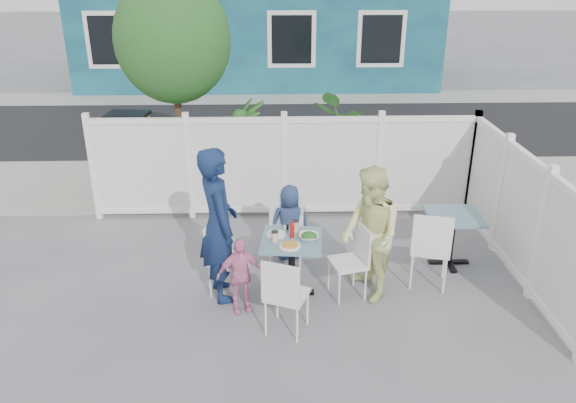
{
  "coord_description": "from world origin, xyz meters",
  "views": [
    {
      "loc": [
        -0.06,
        -5.68,
        3.75
      ],
      "look_at": [
        0.11,
        0.56,
        1.04
      ],
      "focal_mm": 35.0,
      "sensor_mm": 36.0,
      "label": 1
    }
  ],
  "objects_px": {
    "main_table": "(292,251)",
    "chair_left": "(223,253)",
    "spare_table": "(453,226)",
    "boy": "(290,223)",
    "woman": "(370,235)",
    "toddler": "(240,275)",
    "chair_near": "(284,292)",
    "man": "(218,225)",
    "chair_right": "(354,256)",
    "utility_cabinet": "(131,149)",
    "chair_back": "(286,221)"
  },
  "relations": [
    {
      "from": "utility_cabinet",
      "to": "man",
      "type": "distance_m",
      "value": 4.31
    },
    {
      "from": "spare_table",
      "to": "toddler",
      "type": "distance_m",
      "value": 2.9
    },
    {
      "from": "main_table",
      "to": "chair_left",
      "type": "height_order",
      "value": "chair_left"
    },
    {
      "from": "utility_cabinet",
      "to": "boy",
      "type": "distance_m",
      "value": 4.04
    },
    {
      "from": "chair_left",
      "to": "toddler",
      "type": "relative_size",
      "value": 1.0
    },
    {
      "from": "main_table",
      "to": "chair_right",
      "type": "height_order",
      "value": "chair_right"
    },
    {
      "from": "spare_table",
      "to": "boy",
      "type": "distance_m",
      "value": 2.13
    },
    {
      "from": "man",
      "to": "chair_near",
      "type": "bearing_deg",
      "value": -155.8
    },
    {
      "from": "main_table",
      "to": "spare_table",
      "type": "xyz_separation_m",
      "value": [
        2.13,
        0.67,
        -0.02
      ]
    },
    {
      "from": "chair_right",
      "to": "toddler",
      "type": "height_order",
      "value": "toddler"
    },
    {
      "from": "spare_table",
      "to": "boy",
      "type": "height_order",
      "value": "boy"
    },
    {
      "from": "utility_cabinet",
      "to": "woman",
      "type": "bearing_deg",
      "value": -40.7
    },
    {
      "from": "woman",
      "to": "toddler",
      "type": "xyz_separation_m",
      "value": [
        -1.51,
        -0.28,
        -0.35
      ]
    },
    {
      "from": "utility_cabinet",
      "to": "chair_near",
      "type": "bearing_deg",
      "value": -54.29
    },
    {
      "from": "toddler",
      "to": "boy",
      "type": "bearing_deg",
      "value": 48.68
    },
    {
      "from": "chair_near",
      "to": "woman",
      "type": "relative_size",
      "value": 0.57
    },
    {
      "from": "main_table",
      "to": "chair_back",
      "type": "relative_size",
      "value": 0.77
    },
    {
      "from": "chair_back",
      "to": "utility_cabinet",
      "type": "bearing_deg",
      "value": -44.16
    },
    {
      "from": "utility_cabinet",
      "to": "chair_near",
      "type": "height_order",
      "value": "utility_cabinet"
    },
    {
      "from": "spare_table",
      "to": "chair_left",
      "type": "bearing_deg",
      "value": -168.52
    },
    {
      "from": "chair_near",
      "to": "chair_right",
      "type": "bearing_deg",
      "value": 64.69
    },
    {
      "from": "chair_near",
      "to": "man",
      "type": "distance_m",
      "value": 1.17
    },
    {
      "from": "boy",
      "to": "woman",
      "type": "bearing_deg",
      "value": 125.94
    },
    {
      "from": "chair_near",
      "to": "boy",
      "type": "bearing_deg",
      "value": 108.36
    },
    {
      "from": "main_table",
      "to": "chair_near",
      "type": "distance_m",
      "value": 0.82
    },
    {
      "from": "utility_cabinet",
      "to": "man",
      "type": "relative_size",
      "value": 0.65
    },
    {
      "from": "woman",
      "to": "toddler",
      "type": "distance_m",
      "value": 1.57
    },
    {
      "from": "chair_right",
      "to": "chair_back",
      "type": "xyz_separation_m",
      "value": [
        -0.79,
        0.85,
        0.06
      ]
    },
    {
      "from": "chair_left",
      "to": "man",
      "type": "xyz_separation_m",
      "value": [
        -0.03,
        -0.07,
        0.4
      ]
    },
    {
      "from": "chair_left",
      "to": "boy",
      "type": "bearing_deg",
      "value": 158.33
    },
    {
      "from": "utility_cabinet",
      "to": "main_table",
      "type": "xyz_separation_m",
      "value": [
        2.76,
        -3.84,
        -0.03
      ]
    },
    {
      "from": "utility_cabinet",
      "to": "chair_right",
      "type": "height_order",
      "value": "utility_cabinet"
    },
    {
      "from": "chair_right",
      "to": "toddler",
      "type": "distance_m",
      "value": 1.37
    },
    {
      "from": "spare_table",
      "to": "boy",
      "type": "bearing_deg",
      "value": 173.82
    },
    {
      "from": "utility_cabinet",
      "to": "chair_back",
      "type": "distance_m",
      "value": 4.07
    },
    {
      "from": "chair_left",
      "to": "chair_back",
      "type": "distance_m",
      "value": 1.07
    },
    {
      "from": "spare_table",
      "to": "boy",
      "type": "xyz_separation_m",
      "value": [
        -2.12,
        0.23,
        -0.03
      ]
    },
    {
      "from": "woman",
      "to": "man",
      "type": "bearing_deg",
      "value": -107.5
    },
    {
      "from": "spare_table",
      "to": "toddler",
      "type": "xyz_separation_m",
      "value": [
        -2.72,
        -1.0,
        -0.1
      ]
    },
    {
      "from": "toddler",
      "to": "woman",
      "type": "bearing_deg",
      "value": -4.58
    },
    {
      "from": "utility_cabinet",
      "to": "chair_left",
      "type": "xyz_separation_m",
      "value": [
        1.94,
        -3.78,
        -0.07
      ]
    },
    {
      "from": "man",
      "to": "woman",
      "type": "xyz_separation_m",
      "value": [
        1.76,
        -0.05,
        -0.12
      ]
    },
    {
      "from": "chair_left",
      "to": "chair_right",
      "type": "relative_size",
      "value": 1.02
    },
    {
      "from": "spare_table",
      "to": "woman",
      "type": "xyz_separation_m",
      "value": [
        -1.21,
        -0.72,
        0.26
      ]
    },
    {
      "from": "chair_right",
      "to": "spare_table",
      "type": "bearing_deg",
      "value": -78.11
    },
    {
      "from": "utility_cabinet",
      "to": "spare_table",
      "type": "relative_size",
      "value": 1.69
    },
    {
      "from": "chair_left",
      "to": "chair_near",
      "type": "bearing_deg",
      "value": 62.55
    },
    {
      "from": "spare_table",
      "to": "chair_right",
      "type": "bearing_deg",
      "value": -153.2
    },
    {
      "from": "chair_back",
      "to": "boy",
      "type": "xyz_separation_m",
      "value": [
        0.05,
        0.08,
        -0.06
      ]
    },
    {
      "from": "main_table",
      "to": "chair_left",
      "type": "distance_m",
      "value": 0.82
    }
  ]
}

